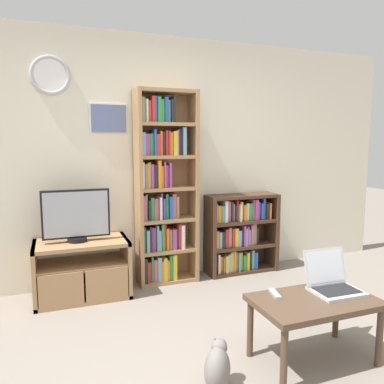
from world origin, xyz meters
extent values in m
cube|color=beige|center=(0.00, 2.06, 1.30)|extent=(6.06, 0.06, 2.60)
torus|color=#B2B2B7|center=(-0.94, 2.02, 2.12)|extent=(0.37, 0.04, 0.37)
cylinder|color=white|center=(-0.94, 2.02, 2.12)|extent=(0.31, 0.02, 0.31)
cube|color=silver|center=(-0.41, 2.03, 1.73)|extent=(0.38, 0.01, 0.30)
cube|color=slate|center=(-0.41, 2.02, 1.73)|extent=(0.35, 0.02, 0.27)
cube|color=#9E754C|center=(-1.16, 1.77, 0.28)|extent=(0.04, 0.50, 0.55)
cube|color=#9E754C|center=(-0.32, 1.77, 0.28)|extent=(0.04, 0.50, 0.55)
cube|color=#9E754C|center=(-0.74, 1.77, 0.54)|extent=(0.88, 0.50, 0.04)
cube|color=#9E754C|center=(-0.74, 1.77, 0.02)|extent=(0.88, 0.50, 0.04)
cube|color=#9E754C|center=(-0.74, 1.77, 0.33)|extent=(0.81, 0.46, 0.04)
cube|color=#9E754C|center=(-0.94, 1.53, 0.18)|extent=(0.39, 0.02, 0.30)
cube|color=#9E754C|center=(-0.53, 1.53, 0.18)|extent=(0.39, 0.02, 0.30)
cylinder|color=black|center=(-0.77, 1.76, 0.57)|extent=(0.18, 0.18, 0.04)
cube|color=black|center=(-0.77, 1.76, 0.82)|extent=(0.62, 0.05, 0.46)
cube|color=#9399A3|center=(-0.77, 1.73, 0.82)|extent=(0.58, 0.01, 0.42)
cube|color=#9E754C|center=(-0.15, 1.87, 1.01)|extent=(0.04, 0.29, 2.02)
cube|color=#9E754C|center=(0.45, 1.87, 1.01)|extent=(0.04, 0.29, 2.02)
cube|color=#9E754C|center=(0.15, 2.00, 1.01)|extent=(0.63, 0.02, 2.02)
cube|color=#9E754C|center=(0.15, 1.87, 0.02)|extent=(0.56, 0.25, 0.04)
cube|color=#9E754C|center=(0.15, 1.87, 0.35)|extent=(0.56, 0.25, 0.04)
cube|color=#9E754C|center=(0.15, 1.87, 0.68)|extent=(0.56, 0.25, 0.04)
cube|color=#9E754C|center=(0.15, 1.87, 1.01)|extent=(0.56, 0.25, 0.04)
cube|color=#9E754C|center=(0.15, 1.87, 1.34)|extent=(0.56, 0.25, 0.04)
cube|color=#9E754C|center=(0.15, 1.87, 1.67)|extent=(0.56, 0.25, 0.04)
cube|color=#9E754C|center=(0.15, 1.87, 2.00)|extent=(0.56, 0.25, 0.04)
cube|color=#232328|center=(-0.11, 1.88, 0.17)|extent=(0.03, 0.23, 0.27)
cube|color=red|center=(-0.07, 1.88, 0.15)|extent=(0.04, 0.20, 0.22)
cube|color=#388947|center=(-0.03, 1.88, 0.18)|extent=(0.02, 0.22, 0.28)
cube|color=#B75B70|center=(0.00, 1.88, 0.16)|extent=(0.04, 0.22, 0.24)
cube|color=#759EB7|center=(0.04, 1.88, 0.17)|extent=(0.04, 0.23, 0.26)
cube|color=orange|center=(0.07, 1.88, 0.15)|extent=(0.02, 0.23, 0.22)
cube|color=gold|center=(0.10, 1.88, 0.16)|extent=(0.04, 0.23, 0.25)
cube|color=orange|center=(0.14, 1.88, 0.14)|extent=(0.03, 0.20, 0.22)
cube|color=#388947|center=(0.17, 1.88, 0.17)|extent=(0.03, 0.21, 0.26)
cube|color=gold|center=(0.21, 1.88, 0.17)|extent=(0.04, 0.23, 0.27)
cube|color=#388947|center=(-0.11, 1.89, 0.50)|extent=(0.03, 0.19, 0.26)
cube|color=#759EB7|center=(-0.08, 1.88, 0.48)|extent=(0.03, 0.23, 0.23)
cube|color=#232328|center=(-0.05, 1.88, 0.50)|extent=(0.02, 0.22, 0.26)
cube|color=#9E4293|center=(-0.01, 1.89, 0.49)|extent=(0.04, 0.18, 0.25)
cube|color=#5B9389|center=(0.02, 1.88, 0.50)|extent=(0.02, 0.23, 0.27)
cube|color=#759EB7|center=(0.05, 1.88, 0.48)|extent=(0.03, 0.22, 0.22)
cube|color=#388947|center=(0.08, 1.88, 0.51)|extent=(0.02, 0.22, 0.28)
cube|color=red|center=(0.11, 1.89, 0.51)|extent=(0.03, 0.18, 0.28)
cube|color=orange|center=(0.14, 1.88, 0.48)|extent=(0.03, 0.19, 0.22)
cube|color=#93704C|center=(0.17, 1.88, 0.47)|extent=(0.03, 0.21, 0.21)
cube|color=#9E4293|center=(0.20, 1.88, 0.48)|extent=(0.04, 0.23, 0.22)
cube|color=#232328|center=(0.24, 1.88, 0.48)|extent=(0.02, 0.20, 0.22)
cube|color=red|center=(0.27, 1.88, 0.50)|extent=(0.02, 0.20, 0.26)
cube|color=white|center=(0.30, 1.88, 0.49)|extent=(0.04, 0.22, 0.26)
cube|color=#B75B70|center=(-0.11, 1.88, 0.83)|extent=(0.04, 0.21, 0.26)
cube|color=#388947|center=(-0.08, 1.89, 0.83)|extent=(0.02, 0.18, 0.27)
cube|color=#232328|center=(-0.06, 1.88, 0.80)|extent=(0.03, 0.22, 0.21)
cube|color=#388947|center=(-0.02, 1.89, 0.81)|extent=(0.04, 0.18, 0.23)
cube|color=#B75B70|center=(0.02, 1.89, 0.81)|extent=(0.04, 0.18, 0.22)
cube|color=white|center=(0.06, 1.88, 0.81)|extent=(0.02, 0.22, 0.23)
cube|color=#9E4293|center=(0.08, 1.89, 0.83)|extent=(0.02, 0.18, 0.27)
cube|color=#2856A8|center=(0.11, 1.89, 0.81)|extent=(0.03, 0.19, 0.22)
cube|color=#388947|center=(0.14, 1.89, 0.83)|extent=(0.03, 0.18, 0.26)
cube|color=#2856A8|center=(0.17, 1.88, 0.81)|extent=(0.03, 0.22, 0.23)
cube|color=#B75B70|center=(0.21, 1.89, 0.83)|extent=(0.04, 0.18, 0.26)
cube|color=#93704C|center=(0.25, 1.88, 0.81)|extent=(0.03, 0.19, 0.23)
cube|color=white|center=(-0.11, 1.88, 1.16)|extent=(0.02, 0.20, 0.26)
cube|color=#93704C|center=(-0.08, 1.88, 1.15)|extent=(0.03, 0.21, 0.24)
cube|color=gold|center=(-0.05, 1.89, 1.16)|extent=(0.03, 0.19, 0.26)
cube|color=#9E4293|center=(-0.02, 1.88, 1.15)|extent=(0.03, 0.21, 0.24)
cube|color=#232328|center=(0.01, 1.88, 1.14)|extent=(0.03, 0.22, 0.23)
cube|color=orange|center=(0.05, 1.88, 1.17)|extent=(0.03, 0.23, 0.28)
cube|color=orange|center=(0.08, 1.89, 1.14)|extent=(0.03, 0.19, 0.22)
cube|color=#B75B70|center=(0.11, 1.88, 1.16)|extent=(0.02, 0.20, 0.26)
cube|color=#9E4293|center=(0.14, 1.89, 1.14)|extent=(0.02, 0.19, 0.23)
cube|color=#9E4293|center=(0.16, 1.88, 1.15)|extent=(0.02, 0.23, 0.25)
cube|color=#759EB7|center=(-0.10, 1.88, 1.47)|extent=(0.04, 0.20, 0.23)
cube|color=#9E4293|center=(-0.06, 1.89, 1.47)|extent=(0.04, 0.19, 0.22)
cube|color=#388947|center=(-0.02, 1.89, 1.47)|extent=(0.04, 0.18, 0.22)
cube|color=#2856A8|center=(0.01, 1.88, 1.49)|extent=(0.02, 0.23, 0.26)
cube|color=red|center=(0.04, 1.88, 1.47)|extent=(0.04, 0.23, 0.21)
cube|color=orange|center=(0.08, 1.89, 1.48)|extent=(0.02, 0.19, 0.24)
cube|color=#232328|center=(0.11, 1.89, 1.48)|extent=(0.02, 0.19, 0.24)
cube|color=red|center=(0.14, 1.88, 1.48)|extent=(0.02, 0.20, 0.25)
cube|color=red|center=(0.16, 1.88, 1.48)|extent=(0.02, 0.22, 0.25)
cube|color=gold|center=(0.18, 1.89, 1.47)|extent=(0.03, 0.19, 0.23)
cube|color=gold|center=(0.22, 1.87, 1.48)|extent=(0.04, 0.23, 0.24)
cube|color=#B75B70|center=(0.25, 1.88, 1.49)|extent=(0.02, 0.22, 0.26)
cube|color=#232328|center=(0.28, 1.89, 1.49)|extent=(0.04, 0.18, 0.27)
cube|color=#759EB7|center=(0.32, 1.88, 1.50)|extent=(0.04, 0.21, 0.28)
cube|color=#93704C|center=(-0.11, 1.88, 1.81)|extent=(0.03, 0.22, 0.24)
cube|color=#388947|center=(-0.08, 1.88, 1.81)|extent=(0.02, 0.20, 0.23)
cube|color=white|center=(-0.06, 1.89, 1.80)|extent=(0.02, 0.19, 0.22)
cube|color=red|center=(-0.04, 1.88, 1.79)|extent=(0.03, 0.20, 0.21)
cube|color=red|center=(0.00, 1.88, 1.82)|extent=(0.03, 0.20, 0.25)
cube|color=#2856A8|center=(0.03, 1.89, 1.82)|extent=(0.02, 0.19, 0.25)
cube|color=#388947|center=(0.06, 1.88, 1.81)|extent=(0.03, 0.21, 0.25)
cube|color=#388947|center=(0.10, 1.89, 1.80)|extent=(0.03, 0.18, 0.23)
cube|color=#2856A8|center=(0.14, 1.88, 1.82)|extent=(0.04, 0.19, 0.25)
cube|color=#5B9389|center=(0.17, 1.89, 1.80)|extent=(0.02, 0.18, 0.22)
cube|color=#232328|center=(0.19, 1.88, 1.80)|extent=(0.02, 0.22, 0.23)
cube|color=#232328|center=(0.22, 1.88, 1.82)|extent=(0.02, 0.21, 0.26)
cube|color=#472D1E|center=(0.65, 1.87, 0.45)|extent=(0.04, 0.29, 0.90)
cube|color=#472D1E|center=(1.44, 1.87, 0.45)|extent=(0.04, 0.29, 0.90)
cube|color=#472D1E|center=(1.04, 2.00, 0.45)|extent=(0.83, 0.02, 0.90)
cube|color=#472D1E|center=(1.04, 1.87, 0.02)|extent=(0.76, 0.26, 0.04)
cube|color=#472D1E|center=(1.04, 1.87, 0.31)|extent=(0.76, 0.26, 0.04)
cube|color=#472D1E|center=(1.04, 1.87, 0.60)|extent=(0.76, 0.26, 0.04)
cube|color=#472D1E|center=(1.04, 1.87, 0.89)|extent=(0.76, 0.26, 0.04)
cube|color=#232328|center=(0.69, 1.88, 0.15)|extent=(0.04, 0.19, 0.22)
cube|color=white|center=(0.72, 1.88, 0.15)|extent=(0.02, 0.21, 0.22)
cube|color=orange|center=(0.76, 1.89, 0.13)|extent=(0.03, 0.18, 0.19)
cube|color=#93704C|center=(0.79, 1.88, 0.13)|extent=(0.02, 0.22, 0.19)
cube|color=gold|center=(0.81, 1.87, 0.14)|extent=(0.03, 0.23, 0.20)
cube|color=#759EB7|center=(0.85, 1.88, 0.14)|extent=(0.04, 0.22, 0.21)
cube|color=gold|center=(0.88, 1.88, 0.15)|extent=(0.03, 0.21, 0.23)
cube|color=orange|center=(0.92, 1.88, 0.16)|extent=(0.02, 0.22, 0.24)
cube|color=#93704C|center=(0.94, 1.88, 0.15)|extent=(0.02, 0.20, 0.23)
cube|color=#5B9389|center=(0.97, 1.87, 0.15)|extent=(0.02, 0.23, 0.22)
cube|color=gold|center=(1.00, 1.89, 0.14)|extent=(0.04, 0.18, 0.21)
cube|color=#388947|center=(1.05, 1.88, 0.13)|extent=(0.04, 0.21, 0.18)
cube|color=gold|center=(1.08, 1.88, 0.14)|extent=(0.03, 0.22, 0.21)
cube|color=#232328|center=(1.12, 1.88, 0.14)|extent=(0.03, 0.19, 0.22)
cube|color=#5B9389|center=(1.15, 1.88, 0.15)|extent=(0.03, 0.20, 0.23)
cube|color=#2856A8|center=(1.19, 1.88, 0.13)|extent=(0.04, 0.21, 0.20)
cube|color=orange|center=(0.69, 1.88, 0.43)|extent=(0.04, 0.22, 0.20)
cube|color=#759EB7|center=(0.73, 1.88, 0.42)|extent=(0.03, 0.22, 0.19)
cube|color=#232328|center=(0.78, 1.88, 0.42)|extent=(0.04, 0.21, 0.19)
cube|color=red|center=(0.82, 1.88, 0.43)|extent=(0.04, 0.20, 0.21)
cube|color=#759EB7|center=(0.86, 1.88, 0.44)|extent=(0.03, 0.19, 0.22)
cube|color=red|center=(0.90, 1.88, 0.43)|extent=(0.03, 0.22, 0.21)
cube|color=gold|center=(0.93, 1.88, 0.43)|extent=(0.04, 0.22, 0.21)
cube|color=#759EB7|center=(0.98, 1.88, 0.42)|extent=(0.04, 0.21, 0.18)
cube|color=#232328|center=(1.01, 1.88, 0.42)|extent=(0.02, 0.21, 0.18)
cube|color=#9E4293|center=(1.03, 1.87, 0.44)|extent=(0.02, 0.23, 0.23)
cube|color=#759EB7|center=(1.05, 1.87, 0.43)|extent=(0.02, 0.23, 0.20)
cube|color=#9E4293|center=(1.07, 1.88, 0.44)|extent=(0.02, 0.22, 0.22)
cube|color=#759EB7|center=(1.10, 1.88, 0.42)|extent=(0.02, 0.21, 0.18)
cube|color=#B75B70|center=(1.13, 1.88, 0.44)|extent=(0.04, 0.22, 0.24)
cube|color=#93704C|center=(1.17, 1.88, 0.45)|extent=(0.04, 0.20, 0.24)
cube|color=#232328|center=(1.21, 1.89, 0.42)|extent=(0.04, 0.18, 0.19)
cube|color=#759EB7|center=(0.69, 1.88, 0.72)|extent=(0.03, 0.21, 0.21)
cube|color=orange|center=(0.73, 1.88, 0.71)|extent=(0.04, 0.20, 0.19)
cube|color=#5B9389|center=(0.77, 1.88, 0.71)|extent=(0.03, 0.21, 0.19)
cube|color=white|center=(0.80, 1.88, 0.73)|extent=(0.03, 0.22, 0.24)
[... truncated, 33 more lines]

